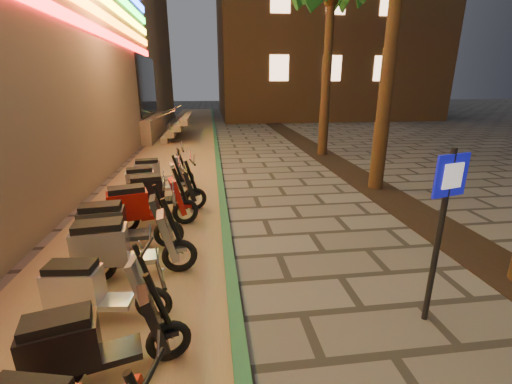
{
  "coord_description": "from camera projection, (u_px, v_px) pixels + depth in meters",
  "views": [
    {
      "loc": [
        -1.12,
        -2.07,
        2.94
      ],
      "look_at": [
        -0.41,
        3.35,
        1.2
      ],
      "focal_mm": 24.0,
      "sensor_mm": 36.0,
      "label": 1
    }
  ],
  "objects": [
    {
      "name": "scooter_6",
      "position": [
        94.0,
        289.0,
        4.31
      ],
      "size": [
        1.55,
        0.57,
        1.09
      ],
      "rotation": [
        0.0,
        0.0,
        -0.1
      ],
      "color": "black",
      "rests_on": "ground"
    },
    {
      "name": "parking_strip",
      "position": [
        171.0,
        170.0,
        12.11
      ],
      "size": [
        3.4,
        60.0,
        0.01
      ],
      "primitive_type": "cube",
      "color": "#8C7251",
      "rests_on": "ground"
    },
    {
      "name": "scooter_5",
      "position": [
        90.0,
        342.0,
        3.39
      ],
      "size": [
        1.59,
        0.8,
        1.12
      ],
      "rotation": [
        0.0,
        0.0,
        0.27
      ],
      "color": "black",
      "rests_on": "ground"
    },
    {
      "name": "green_curb",
      "position": [
        219.0,
        167.0,
        12.31
      ],
      "size": [
        0.18,
        60.0,
        0.1
      ],
      "primitive_type": "cube",
      "color": "#225C39",
      "rests_on": "ground"
    },
    {
      "name": "scooter_10",
      "position": [
        159.0,
        192.0,
        7.91
      ],
      "size": [
        1.76,
        0.83,
        1.24
      ],
      "rotation": [
        0.0,
        0.0,
        0.23
      ],
      "color": "black",
      "rests_on": "ground"
    },
    {
      "name": "scooter_11",
      "position": [
        151.0,
        182.0,
        8.88
      ],
      "size": [
        1.65,
        0.8,
        1.16
      ],
      "rotation": [
        0.0,
        0.0,
        0.25
      ],
      "color": "black",
      "rests_on": "ground"
    },
    {
      "name": "palm_d",
      "position": [
        331.0,
        0.0,
        12.97
      ],
      "size": [
        2.97,
        3.02,
        7.16
      ],
      "color": "#472D19",
      "rests_on": "ground"
    },
    {
      "name": "planting_strip",
      "position": [
        413.0,
        212.0,
        8.16
      ],
      "size": [
        1.2,
        40.0,
        0.02
      ],
      "primitive_type": "cube",
      "color": "black",
      "rests_on": "ground"
    },
    {
      "name": "scooter_8",
      "position": [
        119.0,
        225.0,
        6.08
      ],
      "size": [
        1.77,
        0.67,
        1.24
      ],
      "rotation": [
        0.0,
        0.0,
        0.11
      ],
      "color": "black",
      "rests_on": "ground"
    },
    {
      "name": "pedestrian_sign",
      "position": [
        443.0,
        215.0,
        4.03
      ],
      "size": [
        0.49,
        0.16,
        2.26
      ],
      "rotation": [
        0.0,
        0.0,
        0.28
      ],
      "color": "black",
      "rests_on": "ground"
    },
    {
      "name": "scooter_7",
      "position": [
        121.0,
        246.0,
        5.23
      ],
      "size": [
        1.83,
        0.71,
        1.29
      ],
      "rotation": [
        0.0,
        0.0,
        0.12
      ],
      "color": "black",
      "rests_on": "ground"
    },
    {
      "name": "scooter_9",
      "position": [
        143.0,
        205.0,
        6.99
      ],
      "size": [
        1.82,
        0.93,
        1.29
      ],
      "rotation": [
        0.0,
        0.0,
        0.28
      ],
      "color": "black",
      "rests_on": "ground"
    },
    {
      "name": "scooter_12",
      "position": [
        157.0,
        172.0,
        9.82
      ],
      "size": [
        1.66,
        0.68,
        1.16
      ],
      "rotation": [
        0.0,
        0.0,
        0.15
      ],
      "color": "black",
      "rests_on": "ground"
    }
  ]
}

